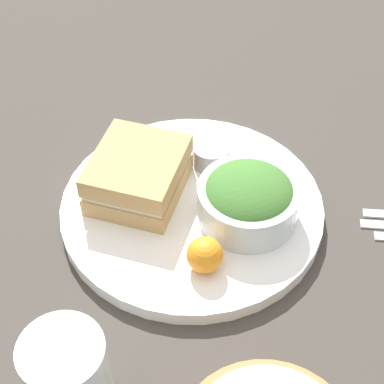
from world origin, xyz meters
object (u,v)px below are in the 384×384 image
object	(u,v)px
dressing_cup	(211,154)
sandwich	(138,175)
drink_glass	(69,381)
plate	(192,209)
salad_bowl	(248,199)

from	to	relation	value
dressing_cup	sandwich	bearing A→B (deg)	25.65
sandwich	drink_glass	bearing A→B (deg)	76.08
plate	sandwich	xyz separation A→B (m)	(0.06, -0.03, 0.04)
drink_glass	plate	bearing A→B (deg)	-118.10
plate	sandwich	bearing A→B (deg)	-22.03
sandwich	salad_bowl	distance (m)	0.14
plate	drink_glass	xyz separation A→B (m)	(0.13, 0.24, 0.05)
sandwich	drink_glass	distance (m)	0.28
salad_bowl	drink_glass	distance (m)	0.29
plate	salad_bowl	size ratio (longest dim) A/B	2.68
plate	drink_glass	size ratio (longest dim) A/B	2.78
plate	sandwich	distance (m)	0.08
sandwich	dressing_cup	size ratio (longest dim) A/B	2.96
salad_bowl	dressing_cup	xyz separation A→B (m)	(0.03, -0.10, -0.01)
drink_glass	salad_bowl	bearing A→B (deg)	-131.56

